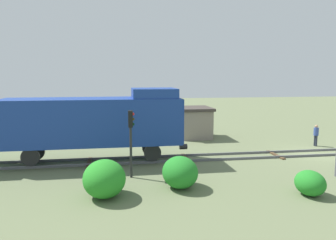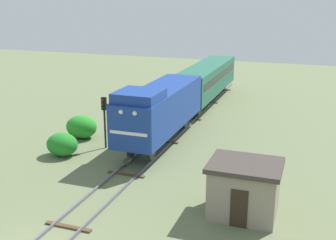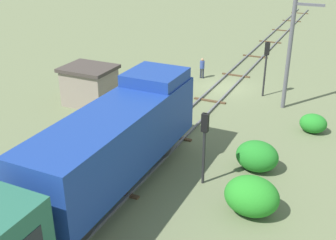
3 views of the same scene
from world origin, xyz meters
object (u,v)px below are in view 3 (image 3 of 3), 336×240
at_px(locomotive, 120,135).
at_px(catenary_mast, 290,52).
at_px(worker_near_track, 202,67).
at_px(relay_hut, 90,85).
at_px(traffic_signal_mid, 205,135).
at_px(traffic_signal_near, 266,59).

distance_m(locomotive, catenary_mast, 14.33).
relative_size(worker_near_track, catenary_mast, 0.23).
xyz_separation_m(catenary_mast, relay_hut, (12.57, 5.15, -2.59)).
bearing_deg(locomotive, traffic_signal_mid, -149.60).
bearing_deg(traffic_signal_mid, relay_hut, -29.65).
bearing_deg(catenary_mast, locomotive, 69.23).
distance_m(worker_near_track, catenary_mast, 8.77).
height_order(traffic_signal_near, traffic_signal_mid, traffic_signal_near).
xyz_separation_m(traffic_signal_near, worker_near_track, (5.60, -1.90, -1.83)).
bearing_deg(locomotive, worker_near_track, -81.89).
xyz_separation_m(traffic_signal_mid, catenary_mast, (-1.67, -11.36, 1.39)).
bearing_deg(traffic_signal_near, locomotive, 77.92).
bearing_deg(traffic_signal_mid, locomotive, 30.40).
height_order(traffic_signal_mid, worker_near_track, traffic_signal_mid).
relative_size(traffic_signal_near, relay_hut, 1.16).
bearing_deg(traffic_signal_mid, worker_near_track, -68.67).
height_order(traffic_signal_mid, relay_hut, traffic_signal_mid).
xyz_separation_m(locomotive, catenary_mast, (-5.07, -13.35, 1.21)).
bearing_deg(traffic_signal_near, worker_near_track, -18.72).
xyz_separation_m(traffic_signal_mid, worker_near_track, (5.80, -14.86, -1.60)).
xyz_separation_m(traffic_signal_near, catenary_mast, (-1.87, 1.60, 1.16)).
xyz_separation_m(traffic_signal_mid, relay_hut, (10.90, -6.21, -1.20)).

